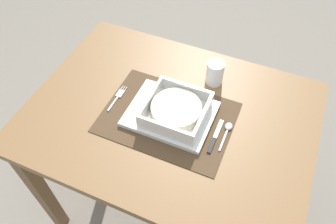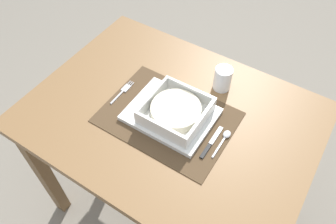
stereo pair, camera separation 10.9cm
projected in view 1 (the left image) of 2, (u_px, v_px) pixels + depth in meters
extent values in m
plane|color=gray|center=(169.00, 200.00, 1.68)|extent=(6.00, 6.00, 0.00)
cube|color=brown|center=(170.00, 116.00, 1.14)|extent=(0.98, 0.73, 0.03)
cube|color=brown|center=(42.00, 192.00, 1.34)|extent=(0.05, 0.05, 0.69)
cube|color=brown|center=(116.00, 89.00, 1.70)|extent=(0.05, 0.05, 0.69)
cube|color=brown|center=(285.00, 145.00, 1.49)|extent=(0.05, 0.05, 0.69)
cube|color=#4C3823|center=(168.00, 117.00, 1.11)|extent=(0.44, 0.32, 0.00)
cube|color=white|center=(170.00, 114.00, 1.11)|extent=(0.28, 0.22, 0.02)
cube|color=white|center=(176.00, 114.00, 1.09)|extent=(0.20, 0.20, 0.01)
cube|color=white|center=(151.00, 100.00, 1.09)|extent=(0.01, 0.20, 0.05)
cube|color=white|center=(203.00, 117.00, 1.05)|extent=(0.01, 0.20, 0.05)
cube|color=white|center=(165.00, 130.00, 1.02)|extent=(0.18, 0.01, 0.05)
cube|color=white|center=(186.00, 89.00, 1.12)|extent=(0.18, 0.01, 0.05)
cylinder|color=beige|center=(176.00, 110.00, 1.07)|extent=(0.17, 0.17, 0.03)
cube|color=silver|center=(113.00, 104.00, 1.14)|extent=(0.01, 0.07, 0.00)
cube|color=silver|center=(120.00, 93.00, 1.17)|extent=(0.02, 0.04, 0.00)
cylinder|color=silver|center=(122.00, 88.00, 1.19)|extent=(0.00, 0.02, 0.00)
cylinder|color=silver|center=(124.00, 88.00, 1.19)|extent=(0.00, 0.02, 0.00)
cylinder|color=silver|center=(126.00, 89.00, 1.19)|extent=(0.00, 0.02, 0.00)
cube|color=silver|center=(223.00, 140.00, 1.05)|extent=(0.01, 0.09, 0.00)
ellipsoid|color=silver|center=(229.00, 126.00, 1.08)|extent=(0.02, 0.03, 0.01)
cube|color=black|center=(211.00, 146.00, 1.03)|extent=(0.01, 0.06, 0.01)
cube|color=silver|center=(218.00, 130.00, 1.07)|extent=(0.01, 0.08, 0.00)
cylinder|color=white|center=(215.00, 73.00, 1.18)|extent=(0.06, 0.06, 0.09)
cylinder|color=#C64C1E|center=(215.00, 75.00, 1.19)|extent=(0.05, 0.05, 0.06)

